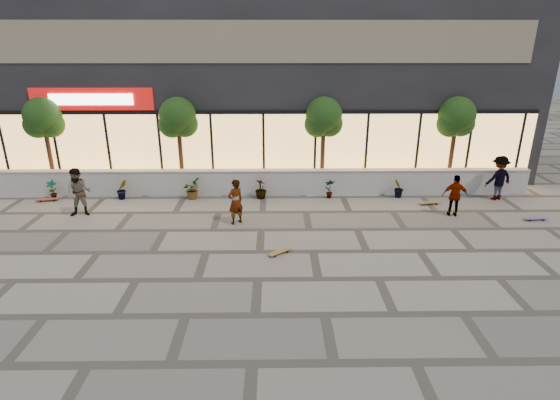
{
  "coord_description": "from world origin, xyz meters",
  "views": [
    {
      "loc": [
        0.47,
        -10.3,
        6.05
      ],
      "look_at": [
        0.63,
        2.67,
        1.3
      ],
      "focal_mm": 28.0,
      "sensor_mm": 36.0,
      "label": 1
    }
  ],
  "objects_px": {
    "tree_mideast": "(324,120)",
    "skateboard_center": "(280,252)",
    "tree_west": "(43,120)",
    "tree_midwest": "(178,120)",
    "skater_right_far": "(499,178)",
    "skateboard_right_near": "(430,202)",
    "skateboard_left": "(48,199)",
    "skater_center": "(236,202)",
    "tree_east": "(456,119)",
    "skater_left": "(79,192)",
    "skateboard_right_far": "(536,218)",
    "skater_right_near": "(455,196)"
  },
  "relations": [
    {
      "from": "tree_mideast",
      "to": "skateboard_center",
      "type": "xyz_separation_m",
      "value": [
        -1.89,
        -6.21,
        -2.91
      ]
    },
    {
      "from": "tree_west",
      "to": "skateboard_center",
      "type": "xyz_separation_m",
      "value": [
        9.61,
        -6.21,
        -2.91
      ]
    },
    {
      "from": "tree_midwest",
      "to": "skater_right_far",
      "type": "xyz_separation_m",
      "value": [
        12.91,
        -1.48,
        -2.09
      ]
    },
    {
      "from": "skateboard_center",
      "to": "skateboard_right_near",
      "type": "relative_size",
      "value": 0.86
    },
    {
      "from": "tree_midwest",
      "to": "skateboard_right_near",
      "type": "xyz_separation_m",
      "value": [
        10.05,
        -2.07,
        -2.9
      ]
    },
    {
      "from": "tree_mideast",
      "to": "skateboard_left",
      "type": "xyz_separation_m",
      "value": [
        -11.13,
        -1.5,
        -2.9
      ]
    },
    {
      "from": "skater_center",
      "to": "skateboard_left",
      "type": "relative_size",
      "value": 1.88
    },
    {
      "from": "tree_east",
      "to": "skater_right_far",
      "type": "relative_size",
      "value": 2.18
    },
    {
      "from": "tree_west",
      "to": "tree_mideast",
      "type": "height_order",
      "value": "same"
    },
    {
      "from": "tree_midwest",
      "to": "skater_left",
      "type": "height_order",
      "value": "tree_midwest"
    },
    {
      "from": "skateboard_center",
      "to": "tree_midwest",
      "type": "bearing_deg",
      "value": 85.55
    },
    {
      "from": "skater_left",
      "to": "skateboard_center",
      "type": "height_order",
      "value": "skater_left"
    },
    {
      "from": "tree_midwest",
      "to": "skater_right_far",
      "type": "height_order",
      "value": "tree_midwest"
    },
    {
      "from": "tree_west",
      "to": "skater_right_far",
      "type": "height_order",
      "value": "tree_west"
    },
    {
      "from": "tree_east",
      "to": "skateboard_right_near",
      "type": "distance_m",
      "value": 3.85
    },
    {
      "from": "tree_mideast",
      "to": "skater_left",
      "type": "height_order",
      "value": "tree_mideast"
    },
    {
      "from": "skater_center",
      "to": "skateboard_right_far",
      "type": "relative_size",
      "value": 1.87
    },
    {
      "from": "skater_center",
      "to": "skater_right_far",
      "type": "xyz_separation_m",
      "value": [
        10.3,
        2.35,
        0.09
      ]
    },
    {
      "from": "skateboard_left",
      "to": "skateboard_right_near",
      "type": "relative_size",
      "value": 0.98
    },
    {
      "from": "tree_east",
      "to": "skateboard_center",
      "type": "relative_size",
      "value": 5.21
    },
    {
      "from": "tree_west",
      "to": "skater_left",
      "type": "distance_m",
      "value": 4.4
    },
    {
      "from": "tree_west",
      "to": "skater_right_far",
      "type": "bearing_deg",
      "value": -4.6
    },
    {
      "from": "tree_mideast",
      "to": "skater_right_far",
      "type": "height_order",
      "value": "tree_mideast"
    },
    {
      "from": "skater_center",
      "to": "tree_midwest",
      "type": "bearing_deg",
      "value": -94.1
    },
    {
      "from": "skater_right_near",
      "to": "tree_east",
      "type": "bearing_deg",
      "value": -94.63
    },
    {
      "from": "skateboard_right_near",
      "to": "tree_mideast",
      "type": "bearing_deg",
      "value": 142.11
    },
    {
      "from": "skateboard_left",
      "to": "tree_mideast",
      "type": "bearing_deg",
      "value": -3.63
    },
    {
      "from": "tree_mideast",
      "to": "skater_left",
      "type": "distance_m",
      "value": 9.82
    },
    {
      "from": "skater_right_far",
      "to": "skateboard_right_far",
      "type": "distance_m",
      "value": 2.41
    },
    {
      "from": "skater_right_near",
      "to": "skateboard_left",
      "type": "distance_m",
      "value": 15.74
    },
    {
      "from": "tree_mideast",
      "to": "skateboard_right_near",
      "type": "relative_size",
      "value": 4.48
    },
    {
      "from": "tree_mideast",
      "to": "skater_right_near",
      "type": "height_order",
      "value": "tree_mideast"
    },
    {
      "from": "skateboard_left",
      "to": "skateboard_right_far",
      "type": "distance_m",
      "value": 18.56
    },
    {
      "from": "tree_mideast",
      "to": "skateboard_center",
      "type": "height_order",
      "value": "tree_mideast"
    },
    {
      "from": "skateboard_right_near",
      "to": "tree_west",
      "type": "bearing_deg",
      "value": 161.63
    },
    {
      "from": "tree_midwest",
      "to": "skateboard_right_near",
      "type": "height_order",
      "value": "tree_midwest"
    },
    {
      "from": "tree_midwest",
      "to": "skateboard_left",
      "type": "height_order",
      "value": "tree_midwest"
    },
    {
      "from": "skater_left",
      "to": "skater_right_near",
      "type": "bearing_deg",
      "value": -7.89
    },
    {
      "from": "skateboard_right_far",
      "to": "tree_east",
      "type": "bearing_deg",
      "value": 110.79
    },
    {
      "from": "tree_midwest",
      "to": "skateboard_left",
      "type": "distance_m",
      "value": 6.08
    },
    {
      "from": "tree_mideast",
      "to": "skater_right_far",
      "type": "relative_size",
      "value": 2.18
    },
    {
      "from": "tree_mideast",
      "to": "skateboard_right_near",
      "type": "height_order",
      "value": "tree_mideast"
    },
    {
      "from": "skateboard_right_far",
      "to": "skateboard_center",
      "type": "bearing_deg",
      "value": -169.86
    },
    {
      "from": "skater_center",
      "to": "skateboard_right_near",
      "type": "bearing_deg",
      "value": 154.99
    },
    {
      "from": "skater_left",
      "to": "skateboard_left",
      "type": "distance_m",
      "value": 2.68
    },
    {
      "from": "skater_center",
      "to": "skater_right_far",
      "type": "distance_m",
      "value": 10.56
    },
    {
      "from": "tree_west",
      "to": "skater_right_near",
      "type": "bearing_deg",
      "value": -11.36
    },
    {
      "from": "tree_west",
      "to": "skateboard_right_far",
      "type": "distance_m",
      "value": 19.38
    },
    {
      "from": "tree_midwest",
      "to": "skater_right_near",
      "type": "xyz_separation_m",
      "value": [
        10.5,
        -3.21,
        -2.21
      ]
    },
    {
      "from": "tree_west",
      "to": "skateboard_left",
      "type": "distance_m",
      "value": 3.29
    }
  ]
}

